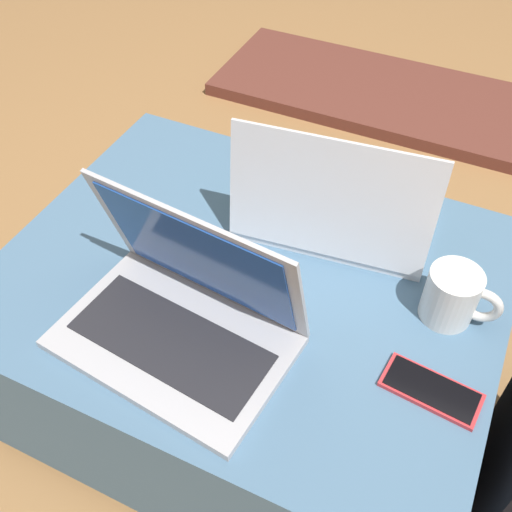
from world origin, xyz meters
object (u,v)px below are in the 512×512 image
Objects in this scene: laptop_far at (335,210)px; coffee_mug at (454,296)px; cell_phone at (431,390)px; laptop_near at (182,313)px.

laptop_far reaches higher than coffee_mug.
laptop_far is 2.46× the size of cell_phone.
laptop_far is 0.28m from coffee_mug.
cell_phone is at bearing 15.33° from laptop_near.
cell_phone is at bearing -85.79° from coffee_mug.
coffee_mug is (0.25, -0.11, -0.00)m from laptop_far.
cell_phone is 1.22× the size of coffee_mug.
laptop_far is at bearing 74.04° from laptop_near.
laptop_near is at bearing 105.22° from cell_phone.
coffee_mug reaches higher than cell_phone.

